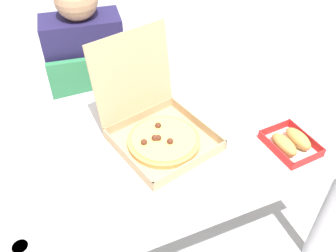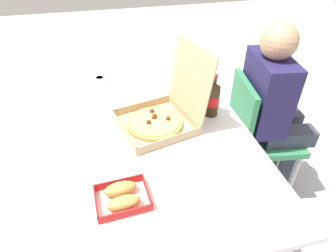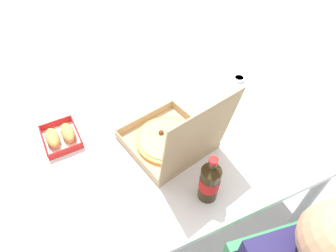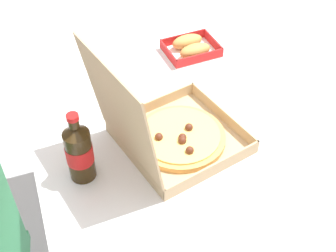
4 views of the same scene
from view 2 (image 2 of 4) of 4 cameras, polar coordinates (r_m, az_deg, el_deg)
ground_plane at (r=1.93m, az=-1.20°, el=-17.27°), size 10.00×10.00×0.00m
dining_table at (r=1.44m, az=-1.53°, el=-1.87°), size 1.46×0.80×0.74m
chair at (r=1.84m, az=17.50°, el=-1.08°), size 0.45×0.45×0.83m
diner_person at (r=1.75m, az=20.50°, el=4.36°), size 0.38×0.44×1.15m
pizza_box_open at (r=1.36m, az=-1.34°, el=2.26°), size 0.41×0.45×0.37m
bread_side_box at (r=1.05m, az=-9.28°, el=-13.99°), size 0.16×0.20×0.06m
cola_bottle at (r=1.42m, az=8.94°, el=5.56°), size 0.07×0.07×0.22m
paper_menu at (r=1.89m, az=0.96°, el=11.17°), size 0.23×0.17×0.00m
dipping_sauce_cup at (r=1.82m, az=-13.69°, el=9.33°), size 0.06×0.06×0.02m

